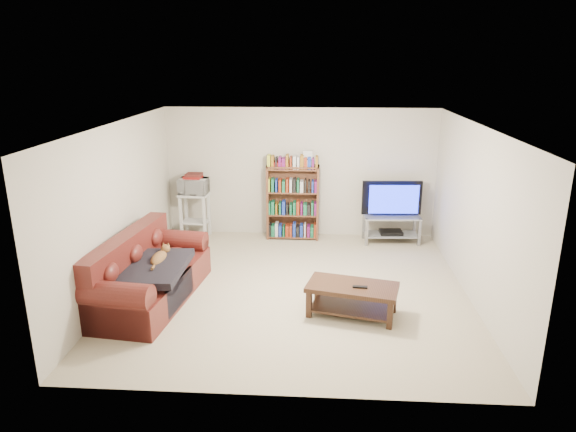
# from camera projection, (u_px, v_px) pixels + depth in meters

# --- Properties ---
(floor) EXTENTS (5.00, 5.00, 0.00)m
(floor) POSITION_uv_depth(u_px,v_px,m) (293.00, 289.00, 7.54)
(floor) COLOR beige
(floor) RESTS_ON ground
(ceiling) EXTENTS (5.00, 5.00, 0.00)m
(ceiling) POSITION_uv_depth(u_px,v_px,m) (294.00, 125.00, 6.83)
(ceiling) COLOR white
(ceiling) RESTS_ON ground
(wall_back) EXTENTS (5.00, 0.00, 5.00)m
(wall_back) POSITION_uv_depth(u_px,v_px,m) (300.00, 173.00, 9.57)
(wall_back) COLOR silver
(wall_back) RESTS_ON ground
(wall_front) EXTENTS (5.00, 0.00, 5.00)m
(wall_front) POSITION_uv_depth(u_px,v_px,m) (279.00, 287.00, 4.80)
(wall_front) COLOR silver
(wall_front) RESTS_ON ground
(wall_left) EXTENTS (0.00, 5.00, 5.00)m
(wall_left) POSITION_uv_depth(u_px,v_px,m) (119.00, 208.00, 7.34)
(wall_left) COLOR silver
(wall_left) RESTS_ON ground
(wall_right) EXTENTS (0.00, 5.00, 5.00)m
(wall_right) POSITION_uv_depth(u_px,v_px,m) (475.00, 214.00, 7.04)
(wall_right) COLOR silver
(wall_right) RESTS_ON ground
(sofa) EXTENTS (1.20, 2.29, 0.94)m
(sofa) POSITION_uv_depth(u_px,v_px,m) (146.00, 278.00, 7.13)
(sofa) COLOR #5B1C17
(sofa) RESTS_ON floor
(blanket) EXTENTS (0.89, 1.13, 0.19)m
(blanket) POSITION_uv_depth(u_px,v_px,m) (153.00, 268.00, 6.89)
(blanket) COLOR black
(blanket) RESTS_ON sofa
(cat) EXTENTS (0.31, 0.62, 0.18)m
(cat) POSITION_uv_depth(u_px,v_px,m) (159.00, 258.00, 7.06)
(cat) COLOR brown
(cat) RESTS_ON sofa
(coffee_table) EXTENTS (1.27, 0.84, 0.42)m
(coffee_table) POSITION_uv_depth(u_px,v_px,m) (352.00, 294.00, 6.71)
(coffee_table) COLOR #361F13
(coffee_table) RESTS_ON floor
(remote) EXTENTS (0.19, 0.07, 0.02)m
(remote) POSITION_uv_depth(u_px,v_px,m) (360.00, 287.00, 6.59)
(remote) COLOR black
(remote) RESTS_ON coffee_table
(tv_stand) EXTENTS (1.03, 0.51, 0.50)m
(tv_stand) POSITION_uv_depth(u_px,v_px,m) (391.00, 224.00, 9.37)
(tv_stand) COLOR #999EA3
(tv_stand) RESTS_ON floor
(television) EXTENTS (1.09, 0.20, 0.63)m
(television) POSITION_uv_depth(u_px,v_px,m) (393.00, 199.00, 9.23)
(television) COLOR black
(television) RESTS_ON tv_stand
(dvd_player) EXTENTS (0.42, 0.30, 0.06)m
(dvd_player) POSITION_uv_depth(u_px,v_px,m) (391.00, 232.00, 9.42)
(dvd_player) COLOR black
(dvd_player) RESTS_ON tv_stand
(bookshelf) EXTENTS (0.96, 0.30, 1.39)m
(bookshelf) POSITION_uv_depth(u_px,v_px,m) (293.00, 201.00, 9.48)
(bookshelf) COLOR brown
(bookshelf) RESTS_ON floor
(shelf_clutter) EXTENTS (0.70, 0.21, 0.28)m
(shelf_clutter) POSITION_uv_depth(u_px,v_px,m) (298.00, 160.00, 9.26)
(shelf_clutter) COLOR silver
(shelf_clutter) RESTS_ON bookshelf
(microwave_stand) EXTENTS (0.56, 0.42, 0.85)m
(microwave_stand) POSITION_uv_depth(u_px,v_px,m) (195.00, 209.00, 9.60)
(microwave_stand) COLOR silver
(microwave_stand) RESTS_ON floor
(microwave) EXTENTS (0.55, 0.39, 0.29)m
(microwave) POSITION_uv_depth(u_px,v_px,m) (194.00, 186.00, 9.47)
(microwave) COLOR silver
(microwave) RESTS_ON microwave_stand
(game_boxes) EXTENTS (0.33, 0.29, 0.05)m
(game_boxes) POSITION_uv_depth(u_px,v_px,m) (193.00, 177.00, 9.42)
(game_boxes) COLOR maroon
(game_boxes) RESTS_ON microwave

